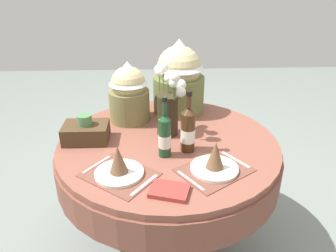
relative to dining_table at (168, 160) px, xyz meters
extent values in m
plane|color=gray|center=(0.00, 0.00, -0.60)|extent=(8.00, 8.00, 0.00)
cylinder|color=brown|center=(0.00, 0.00, 0.11)|extent=(1.28, 1.28, 0.04)
cylinder|color=brown|center=(0.00, 0.00, 0.00)|extent=(1.31, 1.31, 0.18)
cylinder|color=black|center=(0.00, 0.00, -0.24)|extent=(0.12, 0.12, 0.66)
cylinder|color=black|center=(0.00, 0.00, -0.58)|extent=(0.62, 0.62, 0.03)
cube|color=brown|center=(-0.26, -0.34, 0.14)|extent=(0.43, 0.41, 0.00)
cylinder|color=silver|center=(-0.26, -0.34, 0.15)|extent=(0.24, 0.24, 0.02)
cone|color=brown|center=(-0.26, -0.34, 0.22)|extent=(0.09, 0.09, 0.14)
cube|color=silver|center=(-0.38, -0.24, 0.14)|extent=(0.12, 0.16, 0.00)
cube|color=silver|center=(-0.13, -0.43, 0.14)|extent=(0.13, 0.16, 0.00)
cube|color=brown|center=(0.22, -0.32, 0.14)|extent=(0.43, 0.41, 0.00)
cylinder|color=silver|center=(0.22, -0.32, 0.15)|extent=(0.24, 0.24, 0.02)
cone|color=brown|center=(0.22, -0.32, 0.22)|extent=(0.09, 0.09, 0.14)
cube|color=silver|center=(0.09, -0.41, 0.14)|extent=(0.12, 0.16, 0.00)
cube|color=silver|center=(0.34, -0.23, 0.14)|extent=(0.12, 0.17, 0.00)
cylinder|color=#332819|center=(0.00, 0.09, 0.26)|extent=(0.12, 0.12, 0.25)
sphere|color=white|center=(-0.02, 0.18, 0.52)|extent=(0.06, 0.06, 0.06)
cylinder|color=#4C7038|center=(-0.02, 0.18, 0.44)|extent=(0.01, 0.01, 0.12)
sphere|color=white|center=(0.04, 0.01, 0.52)|extent=(0.06, 0.06, 0.06)
cylinder|color=#4C7038|center=(0.04, 0.01, 0.44)|extent=(0.01, 0.01, 0.11)
sphere|color=white|center=(0.08, 0.09, 0.44)|extent=(0.06, 0.06, 0.06)
cylinder|color=#4C7038|center=(0.08, 0.09, 0.40)|extent=(0.01, 0.01, 0.04)
sphere|color=white|center=(0.07, 0.02, 0.43)|extent=(0.06, 0.06, 0.06)
cylinder|color=#4C7038|center=(0.07, 0.02, 0.40)|extent=(0.01, 0.01, 0.03)
sphere|color=white|center=(-0.04, 0.16, 0.50)|extent=(0.05, 0.05, 0.05)
cylinder|color=#4C7038|center=(-0.04, 0.16, 0.44)|extent=(0.01, 0.01, 0.10)
sphere|color=white|center=(0.01, 0.13, 0.47)|extent=(0.06, 0.06, 0.06)
cylinder|color=#4C7038|center=(0.01, 0.13, 0.42)|extent=(0.01, 0.01, 0.07)
sphere|color=white|center=(0.03, 0.01, 0.49)|extent=(0.05, 0.05, 0.05)
cylinder|color=#4C7038|center=(0.03, 0.01, 0.43)|extent=(0.01, 0.01, 0.09)
cylinder|color=#422814|center=(0.10, -0.11, 0.25)|extent=(0.08, 0.08, 0.22)
cylinder|color=silver|center=(0.10, -0.11, 0.23)|extent=(0.08, 0.08, 0.08)
cone|color=#422814|center=(0.10, -0.11, 0.38)|extent=(0.08, 0.08, 0.04)
cylinder|color=#422814|center=(0.10, -0.11, 0.44)|extent=(0.03, 0.03, 0.09)
cylinder|color=black|center=(0.10, -0.11, 0.47)|extent=(0.03, 0.03, 0.02)
cylinder|color=#194223|center=(-0.03, -0.16, 0.24)|extent=(0.07, 0.07, 0.21)
cylinder|color=silver|center=(-0.03, -0.16, 0.22)|extent=(0.07, 0.07, 0.07)
cone|color=#194223|center=(-0.03, -0.16, 0.36)|extent=(0.07, 0.07, 0.03)
cylinder|color=#194223|center=(-0.03, -0.16, 0.42)|extent=(0.03, 0.03, 0.10)
cylinder|color=black|center=(-0.03, -0.16, 0.46)|extent=(0.03, 0.03, 0.02)
cube|color=#99332D|center=(-0.02, -0.49, 0.14)|extent=(0.20, 0.17, 0.02)
cylinder|color=olive|center=(-0.24, 0.30, 0.24)|extent=(0.26, 0.26, 0.21)
sphere|color=#C6B784|center=(-0.24, 0.30, 0.39)|extent=(0.22, 0.22, 0.22)
cone|color=silver|center=(-0.24, 0.30, 0.46)|extent=(0.25, 0.25, 0.14)
cylinder|color=olive|center=(0.09, 0.44, 0.26)|extent=(0.35, 0.35, 0.25)
sphere|color=#C6B784|center=(0.09, 0.44, 0.44)|extent=(0.30, 0.30, 0.30)
cone|color=silver|center=(0.09, 0.44, 0.54)|extent=(0.33, 0.33, 0.19)
cube|color=#47331E|center=(-0.48, 0.03, 0.19)|extent=(0.26, 0.18, 0.10)
cylinder|color=#4C7F4C|center=(-0.48, 0.03, 0.27)|extent=(0.08, 0.08, 0.06)
camera|label=1|loc=(-0.08, -1.66, 1.05)|focal=34.46mm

